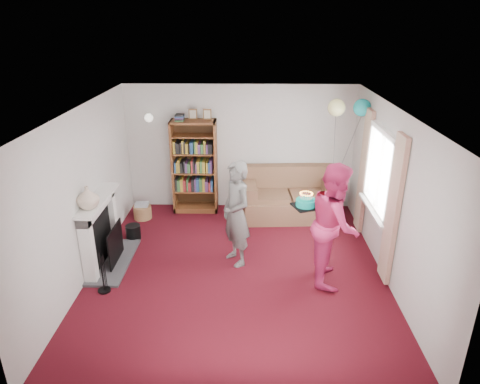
{
  "coord_description": "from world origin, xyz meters",
  "views": [
    {
      "loc": [
        0.17,
        -5.7,
        3.68
      ],
      "look_at": [
        0.04,
        0.6,
        1.08
      ],
      "focal_mm": 32.0,
      "sensor_mm": 36.0,
      "label": 1
    }
  ],
  "objects_px": {
    "sofa": "(289,198)",
    "person_striped": "(236,214)",
    "birthday_cake": "(306,203)",
    "person_magenta": "(335,224)",
    "bookcase": "(195,167)"
  },
  "relations": [
    {
      "from": "bookcase",
      "to": "sofa",
      "type": "distance_m",
      "value": 1.96
    },
    {
      "from": "bookcase",
      "to": "person_striped",
      "type": "distance_m",
      "value": 2.21
    },
    {
      "from": "bookcase",
      "to": "sofa",
      "type": "height_order",
      "value": "bookcase"
    },
    {
      "from": "sofa",
      "to": "person_magenta",
      "type": "xyz_separation_m",
      "value": [
        0.44,
        -2.24,
        0.56
      ]
    },
    {
      "from": "sofa",
      "to": "person_striped",
      "type": "bearing_deg",
      "value": -122.27
    },
    {
      "from": "sofa",
      "to": "person_striped",
      "type": "height_order",
      "value": "person_striped"
    },
    {
      "from": "bookcase",
      "to": "person_striped",
      "type": "height_order",
      "value": "bookcase"
    },
    {
      "from": "sofa",
      "to": "bookcase",
      "type": "bearing_deg",
      "value": 169.59
    },
    {
      "from": "bookcase",
      "to": "person_striped",
      "type": "xyz_separation_m",
      "value": [
        0.88,
        -2.03,
        -0.06
      ]
    },
    {
      "from": "bookcase",
      "to": "birthday_cake",
      "type": "distance_m",
      "value": 2.98
    },
    {
      "from": "birthday_cake",
      "to": "sofa",
      "type": "bearing_deg",
      "value": 91.04
    },
    {
      "from": "person_striped",
      "to": "birthday_cake",
      "type": "bearing_deg",
      "value": 46.11
    },
    {
      "from": "sofa",
      "to": "birthday_cake",
      "type": "bearing_deg",
      "value": -92.43
    },
    {
      "from": "birthday_cake",
      "to": "person_magenta",
      "type": "bearing_deg",
      "value": -25.61
    },
    {
      "from": "sofa",
      "to": "birthday_cake",
      "type": "height_order",
      "value": "birthday_cake"
    }
  ]
}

